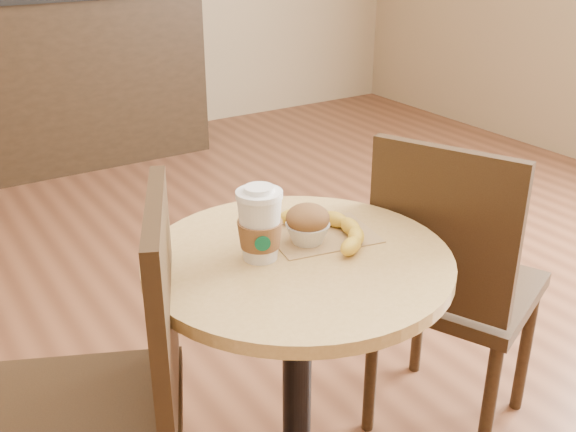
# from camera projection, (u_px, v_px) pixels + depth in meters

# --- Properties ---
(cafe_table) EXTENTS (0.69, 0.69, 0.75)m
(cafe_table) POSITION_uv_depth(u_px,v_px,m) (297.00, 340.00, 1.57)
(cafe_table) COLOR black
(cafe_table) RESTS_ON ground
(chair_left) EXTENTS (0.56, 0.56, 0.96)m
(chair_left) POSITION_uv_depth(u_px,v_px,m) (111.00, 398.00, 1.39)
(chair_left) COLOR #312011
(chair_left) RESTS_ON ground
(chair_right) EXTENTS (0.54, 0.54, 0.93)m
(chair_right) POSITION_uv_depth(u_px,v_px,m) (451.00, 283.00, 1.85)
(chair_right) COLOR #312011
(chair_right) RESTS_ON ground
(service_counter) EXTENTS (2.30, 0.65, 1.04)m
(service_counter) POSITION_uv_depth(u_px,v_px,m) (16.00, 84.00, 3.99)
(service_counter) COLOR black
(service_counter) RESTS_ON ground
(kraft_bag) EXTENTS (0.27, 0.22, 0.00)m
(kraft_bag) POSITION_uv_depth(u_px,v_px,m) (322.00, 235.00, 1.57)
(kraft_bag) COLOR #9C7A4B
(kraft_bag) RESTS_ON cafe_table
(coffee_cup) EXTENTS (0.10, 0.10, 0.17)m
(coffee_cup) POSITION_uv_depth(u_px,v_px,m) (260.00, 227.00, 1.44)
(coffee_cup) COLOR silver
(coffee_cup) RESTS_ON cafe_table
(muffin) EXTENTS (0.10, 0.10, 0.09)m
(muffin) POSITION_uv_depth(u_px,v_px,m) (308.00, 224.00, 1.52)
(muffin) COLOR silver
(muffin) RESTS_ON kraft_bag
(banana) EXTENTS (0.15, 0.27, 0.04)m
(banana) POSITION_uv_depth(u_px,v_px,m) (331.00, 227.00, 1.56)
(banana) COLOR gold
(banana) RESTS_ON kraft_bag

